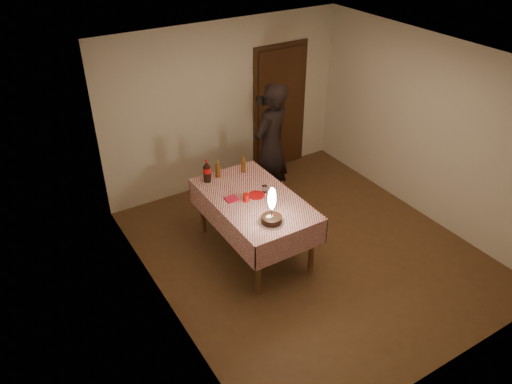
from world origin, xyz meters
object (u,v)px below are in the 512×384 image
birthday_cake (272,213)px  amber_bottle_left (218,169)px  dining_table (254,205)px  clear_cup (265,189)px  amber_bottle_right (243,164)px  red_cup (246,197)px  photographer (271,146)px  red_plate (256,195)px  cola_bottle (207,171)px

birthday_cake → amber_bottle_left: size_ratio=1.86×
dining_table → clear_cup: bearing=15.4°
dining_table → birthday_cake: size_ratio=3.63×
birthday_cake → amber_bottle_right: (0.32, 1.21, -0.01)m
dining_table → red_cup: red_cup is taller
birthday_cake → amber_bottle_left: birthday_cake is taller
photographer → amber_bottle_left: bearing=-168.3°
red_cup → amber_bottle_right: (0.34, 0.65, 0.07)m
red_plate → cola_bottle: size_ratio=0.69×
photographer → red_cup: bearing=-136.4°
clear_cup → cola_bottle: (-0.51, 0.63, 0.11)m
photographer → dining_table: bearing=-132.8°
birthday_cake → amber_bottle_left: 1.27m
clear_cup → amber_bottle_right: 0.60m
dining_table → red_plate: red_plate is taller
dining_table → amber_bottle_right: (0.23, 0.65, 0.23)m
red_cup → cola_bottle: 0.72m
dining_table → red_cup: (-0.12, -0.00, 0.16)m
dining_table → cola_bottle: cola_bottle is taller
cola_bottle → red_plate: bearing=-60.0°
birthday_cake → clear_cup: bearing=64.5°
red_plate → cola_bottle: (-0.37, 0.64, 0.15)m
red_plate → clear_cup: (0.13, 0.01, 0.04)m
amber_bottle_right → cola_bottle: bearing=176.9°
red_cup → clear_cup: bearing=10.0°
dining_table → birthday_cake: bearing=-99.9°
clear_cup → dining_table: bearing=-164.6°
clear_cup → amber_bottle_right: size_ratio=0.35×
birthday_cake → photographer: photographer is taller
cola_bottle → dining_table: bearing=-65.4°
amber_bottle_left → amber_bottle_right: bearing=-9.3°
red_plate → amber_bottle_right: bearing=74.8°
red_cup → amber_bottle_right: 0.74m
birthday_cake → clear_cup: (0.29, 0.61, -0.09)m
clear_cup → photographer: photographer is taller
cola_bottle → amber_bottle_left: bearing=9.5°
dining_table → red_plate: bearing=33.3°
red_cup → amber_bottle_right: bearing=62.3°
red_cup → clear_cup: 0.32m
dining_table → clear_cup: 0.25m
amber_bottle_left → cola_bottle: bearing=-170.5°
dining_table → cola_bottle: (-0.31, 0.68, 0.26)m
red_cup → cola_bottle: cola_bottle is taller
dining_table → cola_bottle: 0.80m
red_cup → amber_bottle_right: amber_bottle_right is taller
red_plate → red_cup: size_ratio=2.20×
red_cup → clear_cup: (0.31, 0.06, -0.01)m
birthday_cake → amber_bottle_right: 1.25m
red_cup → photographer: bearing=43.6°
red_cup → photographer: photographer is taller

